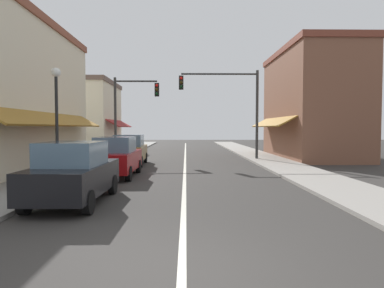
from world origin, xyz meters
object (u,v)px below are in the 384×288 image
at_px(parked_car_nearest_left, 74,173).
at_px(parked_car_third_left, 129,150).
at_px(traffic_signal_left_corner, 130,105).
at_px(parked_car_second_left, 116,157).
at_px(street_lamp_left_near, 56,105).
at_px(traffic_signal_mast_arm, 231,99).

distance_m(parked_car_nearest_left, parked_car_third_left, 10.34).
bearing_deg(parked_car_nearest_left, traffic_signal_left_corner, 93.39).
distance_m(parked_car_second_left, street_lamp_left_near, 3.38).
height_order(traffic_signal_mast_arm, street_lamp_left_near, traffic_signal_mast_arm).
height_order(parked_car_nearest_left, parked_car_third_left, same).
distance_m(traffic_signal_left_corner, street_lamp_left_near, 10.37).
xyz_separation_m(traffic_signal_left_corner, street_lamp_left_near, (-1.20, -10.28, -0.64)).
height_order(parked_car_third_left, street_lamp_left_near, street_lamp_left_near).
height_order(parked_car_nearest_left, traffic_signal_left_corner, traffic_signal_left_corner).
bearing_deg(traffic_signal_left_corner, traffic_signal_mast_arm, -7.32).
xyz_separation_m(parked_car_second_left, traffic_signal_left_corner, (-0.75, 8.57, 2.82)).
relative_size(traffic_signal_left_corner, street_lamp_left_near, 1.25).
distance_m(traffic_signal_mast_arm, traffic_signal_left_corner, 6.88).
relative_size(traffic_signal_mast_arm, traffic_signal_left_corner, 1.07).
bearing_deg(traffic_signal_left_corner, parked_car_nearest_left, -87.38).
height_order(parked_car_second_left, parked_car_third_left, same).
distance_m(traffic_signal_mast_arm, street_lamp_left_near, 12.39).
relative_size(parked_car_second_left, traffic_signal_left_corner, 0.73).
height_order(parked_car_second_left, traffic_signal_left_corner, traffic_signal_left_corner).
xyz_separation_m(parked_car_nearest_left, parked_car_second_left, (0.10, 5.42, 0.00)).
relative_size(parked_car_second_left, traffic_signal_mast_arm, 0.69).
bearing_deg(parked_car_third_left, street_lamp_left_near, -106.16).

